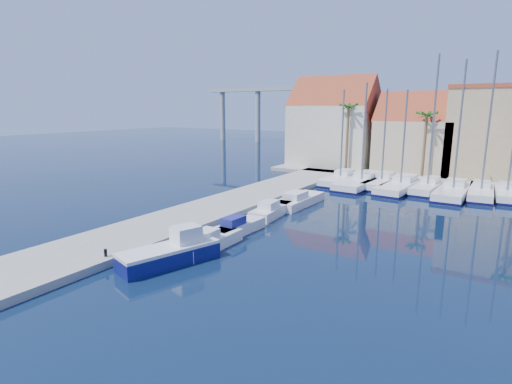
# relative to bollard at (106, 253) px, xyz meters

# --- Properties ---
(ground) EXTENTS (260.00, 260.00, 0.00)m
(ground) POSITION_rel_bollard_xyz_m (6.60, -3.03, -0.74)
(ground) COLOR black
(ground) RESTS_ON ground
(quay_west) EXTENTS (6.00, 77.00, 0.50)m
(quay_west) POSITION_rel_bollard_xyz_m (-2.40, 10.47, -0.49)
(quay_west) COLOR gray
(quay_west) RESTS_ON ground
(shore_north) EXTENTS (54.00, 16.00, 0.50)m
(shore_north) POSITION_rel_bollard_xyz_m (16.60, 44.97, -0.49)
(shore_north) COLOR gray
(shore_north) RESTS_ON ground
(bollard) EXTENTS (0.19, 0.19, 0.47)m
(bollard) POSITION_rel_bollard_xyz_m (0.00, 0.00, 0.00)
(bollard) COLOR black
(bollard) RESTS_ON quay_west
(fishing_boat) EXTENTS (3.71, 6.41, 2.13)m
(fishing_boat) POSITION_rel_bollard_xyz_m (3.18, 2.31, -0.03)
(fishing_boat) COLOR navy
(fishing_boat) RESTS_ON ground
(motorboat_west_0) EXTENTS (1.85, 5.44, 1.40)m
(motorboat_west_0) POSITION_rel_bollard_xyz_m (3.50, 5.46, -0.23)
(motorboat_west_0) COLOR white
(motorboat_west_0) RESTS_ON ground
(motorboat_west_1) EXTENTS (1.80, 5.14, 1.40)m
(motorboat_west_1) POSITION_rel_bollard_xyz_m (3.14, 9.17, -0.23)
(motorboat_west_1) COLOR white
(motorboat_west_1) RESTS_ON ground
(motorboat_west_2) EXTENTS (2.28, 5.71, 1.40)m
(motorboat_west_2) POSITION_rel_bollard_xyz_m (2.69, 14.98, -0.23)
(motorboat_west_2) COLOR white
(motorboat_west_2) RESTS_ON ground
(motorboat_west_3) EXTENTS (2.36, 7.01, 1.40)m
(motorboat_west_3) POSITION_rel_bollard_xyz_m (2.96, 19.67, -0.23)
(motorboat_west_3) COLOR white
(motorboat_west_3) RESTS_ON ground
(sailboat_0) EXTENTS (2.64, 9.38, 11.36)m
(sailboat_0) POSITION_rel_bollard_xyz_m (2.38, 32.84, -0.16)
(sailboat_0) COLOR white
(sailboat_0) RESTS_ON ground
(sailboat_1) EXTENTS (3.80, 12.02, 12.02)m
(sailboat_1) POSITION_rel_bollard_xyz_m (5.24, 32.52, -0.18)
(sailboat_1) COLOR white
(sailboat_1) RESTS_ON ground
(sailboat_2) EXTENTS (2.76, 9.49, 11.36)m
(sailboat_2) POSITION_rel_bollard_xyz_m (7.24, 33.57, -0.16)
(sailboat_2) COLOR white
(sailboat_2) RESTS_ON ground
(sailboat_3) EXTENTS (3.82, 11.29, 11.16)m
(sailboat_3) POSITION_rel_bollard_xyz_m (9.73, 32.49, -0.18)
(sailboat_3) COLOR white
(sailboat_3) RESTS_ON ground
(sailboat_4) EXTENTS (2.76, 8.58, 14.76)m
(sailboat_4) POSITION_rel_bollard_xyz_m (12.43, 33.09, -0.08)
(sailboat_4) COLOR white
(sailboat_4) RESTS_ON ground
(sailboat_5) EXTENTS (3.01, 10.72, 13.96)m
(sailboat_5) POSITION_rel_bollard_xyz_m (15.08, 32.39, -0.14)
(sailboat_5) COLOR white
(sailboat_5) RESTS_ON ground
(sailboat_6) EXTENTS (2.72, 8.87, 14.71)m
(sailboat_6) POSITION_rel_bollard_xyz_m (17.57, 33.22, -0.09)
(sailboat_6) COLOR white
(sailboat_6) RESTS_ON ground
(sailboat_7) EXTENTS (2.74, 8.22, 13.82)m
(sailboat_7) POSITION_rel_bollard_xyz_m (19.86, 33.76, -0.08)
(sailboat_7) COLOR white
(sailboat_7) RESTS_ON ground
(building_0) EXTENTS (12.30, 9.00, 13.50)m
(building_0) POSITION_rel_bollard_xyz_m (-3.40, 43.97, 5.79)
(building_0) COLOR beige
(building_0) RESTS_ON shore_north
(building_1) EXTENTS (10.30, 8.00, 11.00)m
(building_1) POSITION_rel_bollard_xyz_m (8.60, 43.97, 4.56)
(building_1) COLOR #C5B38B
(building_1) RESTS_ON shore_north
(building_2) EXTENTS (14.20, 10.20, 11.50)m
(building_2) POSITION_rel_bollard_xyz_m (19.60, 44.97, 5.52)
(building_2) COLOR tan
(building_2) RESTS_ON shore_north
(palm_0) EXTENTS (2.60, 2.60, 10.15)m
(palm_0) POSITION_rel_bollard_xyz_m (0.60, 38.97, 8.34)
(palm_0) COLOR brown
(palm_0) RESTS_ON shore_north
(palm_1) EXTENTS (2.60, 2.60, 9.15)m
(palm_1) POSITION_rel_bollard_xyz_m (10.60, 38.97, 7.40)
(palm_1) COLOR brown
(palm_1) RESTS_ON shore_north
(viaduct) EXTENTS (48.00, 2.20, 14.45)m
(viaduct) POSITION_rel_bollard_xyz_m (-32.47, 78.97, 9.51)
(viaduct) COLOR #9E9E99
(viaduct) RESTS_ON ground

